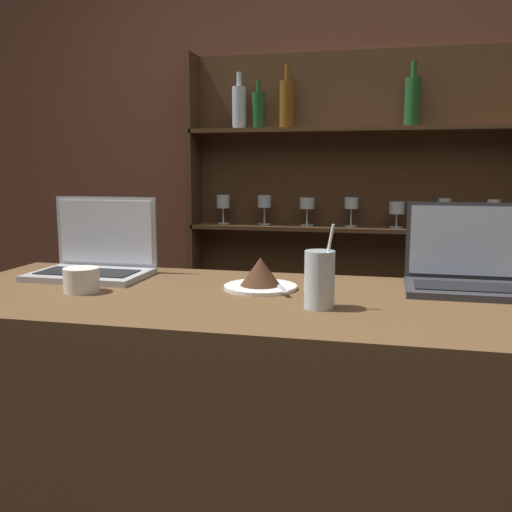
{
  "coord_description": "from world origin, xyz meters",
  "views": [
    {
      "loc": [
        0.27,
        -1.06,
        1.31
      ],
      "look_at": [
        -0.07,
        0.38,
        1.08
      ],
      "focal_mm": 40.0,
      "sensor_mm": 36.0,
      "label": 1
    }
  ],
  "objects": [
    {
      "name": "bar_counter",
      "position": [
        0.0,
        0.34,
        0.49
      ],
      "size": [
        1.87,
        0.68,
        0.98
      ],
      "color": "brown",
      "rests_on": "ground_plane"
    },
    {
      "name": "back_wall",
      "position": [
        0.0,
        1.8,
        1.35
      ],
      "size": [
        7.0,
        0.06,
        2.7
      ],
      "color": "brown",
      "rests_on": "ground_plane"
    },
    {
      "name": "back_shelf",
      "position": [
        0.08,
        1.72,
        0.98
      ],
      "size": [
        1.6,
        0.18,
        1.85
      ],
      "color": "#472D19",
      "rests_on": "ground_plane"
    },
    {
      "name": "laptop_near",
      "position": [
        -0.61,
        0.51,
        1.03
      ],
      "size": [
        0.34,
        0.23,
        0.24
      ],
      "color": "#ADADB2",
      "rests_on": "bar_counter"
    },
    {
      "name": "laptop_far",
      "position": [
        0.47,
        0.55,
        1.03
      ],
      "size": [
        0.3,
        0.22,
        0.23
      ],
      "color": "#333338",
      "rests_on": "bar_counter"
    },
    {
      "name": "cake_plate",
      "position": [
        -0.07,
        0.43,
        1.02
      ],
      "size": [
        0.2,
        0.2,
        0.09
      ],
      "color": "white",
      "rests_on": "bar_counter"
    },
    {
      "name": "water_glass",
      "position": [
        0.11,
        0.25,
        1.05
      ],
      "size": [
        0.07,
        0.07,
        0.2
      ],
      "color": "silver",
      "rests_on": "bar_counter"
    },
    {
      "name": "coffee_cup",
      "position": [
        -0.53,
        0.29,
        1.01
      ],
      "size": [
        0.09,
        0.09,
        0.07
      ],
      "color": "silver",
      "rests_on": "bar_counter"
    }
  ]
}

